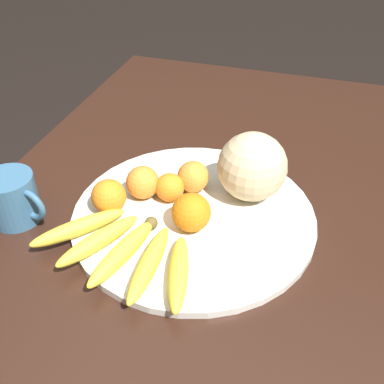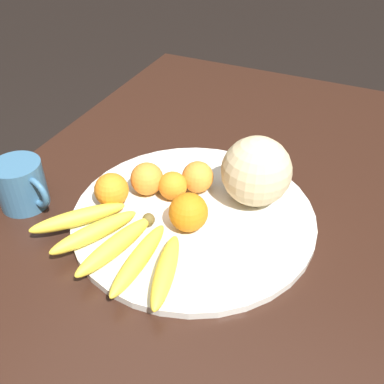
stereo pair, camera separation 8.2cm
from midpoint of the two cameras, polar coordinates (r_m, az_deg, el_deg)
kitchen_table at (r=0.88m, az=-3.99°, el=-10.75°), size 1.62×0.88×0.70m
fruit_bowl at (r=0.86m, az=-2.74°, el=-3.08°), size 0.46×0.46×0.01m
melon at (r=0.86m, az=4.95°, el=3.11°), size 0.13×0.13×0.13m
banana_bunch at (r=0.77m, az=-11.63°, el=-7.41°), size 0.21×0.31×0.03m
orange_front_left at (r=0.89m, az=-2.50°, el=1.85°), size 0.06×0.06×0.06m
orange_front_right at (r=0.80m, az=-3.04°, el=-2.73°), size 0.07×0.07×0.07m
orange_mid_center at (r=0.86m, az=-13.23°, el=-0.65°), size 0.07×0.07×0.07m
orange_back_left at (r=0.89m, az=-8.94°, el=1.11°), size 0.07×0.07×0.07m
orange_back_right at (r=0.87m, az=-5.55°, el=0.48°), size 0.06×0.06×0.06m
ceramic_mug at (r=0.91m, az=-24.18°, el=-0.87°), size 0.09×0.13×0.10m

